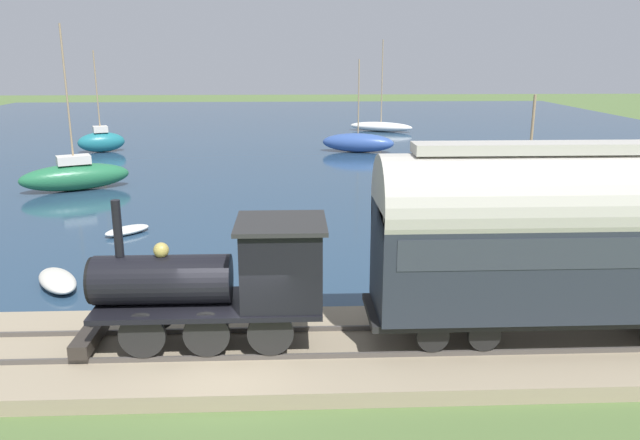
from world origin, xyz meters
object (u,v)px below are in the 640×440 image
at_px(passenger_coach, 573,233).
at_px(sailboat_white, 381,126).
at_px(steam_locomotive, 228,276).
at_px(rowboat_off_pier, 127,230).
at_px(rowboat_far_out, 57,280).
at_px(sailboat_green, 75,176).
at_px(sailboat_yellow, 523,236).
at_px(sailboat_blue, 358,142).
at_px(sailboat_teal, 101,141).

distance_m(passenger_coach, sailboat_white, 45.18).
bearing_deg(steam_locomotive, rowboat_off_pier, 25.49).
distance_m(rowboat_far_out, rowboat_off_pier, 6.05).
xyz_separation_m(sailboat_green, sailboat_yellow, (-11.80, -20.24, -0.15)).
height_order(passenger_coach, rowboat_far_out, passenger_coach).
bearing_deg(sailboat_yellow, rowboat_off_pier, 66.69).
bearing_deg(sailboat_blue, steam_locomotive, -176.66).
xyz_separation_m(sailboat_teal, rowboat_far_out, (-28.27, -6.83, -0.59)).
height_order(sailboat_green, sailboat_yellow, sailboat_green).
relative_size(passenger_coach, rowboat_off_pier, 4.89).
height_order(steam_locomotive, sailboat_yellow, sailboat_yellow).
bearing_deg(sailboat_white, sailboat_green, 165.80).
height_order(sailboat_yellow, rowboat_off_pier, sailboat_yellow).
bearing_deg(passenger_coach, sailboat_white, -2.23).
distance_m(sailboat_blue, sailboat_green, 20.90).
relative_size(sailboat_white, rowboat_far_out, 3.16).
distance_m(steam_locomotive, passenger_coach, 8.18).
bearing_deg(sailboat_yellow, passenger_coach, 154.73).
relative_size(sailboat_white, sailboat_yellow, 1.34).
height_order(steam_locomotive, sailboat_teal, sailboat_teal).
height_order(passenger_coach, sailboat_blue, sailboat_blue).
bearing_deg(sailboat_green, sailboat_teal, -15.07).
xyz_separation_m(sailboat_white, sailboat_teal, (-11.72, 22.66, 0.34)).
xyz_separation_m(passenger_coach, sailboat_green, (19.76, 18.33, -2.31)).
relative_size(passenger_coach, sailboat_white, 1.15).
height_order(sailboat_blue, rowboat_off_pier, sailboat_blue).
bearing_deg(sailboat_teal, sailboat_green, 167.49).
distance_m(sailboat_yellow, rowboat_off_pier, 15.64).
height_order(steam_locomotive, sailboat_white, sailboat_white).
bearing_deg(sailboat_green, rowboat_far_out, 170.35).
distance_m(sailboat_green, sailboat_teal, 13.83).
distance_m(sailboat_white, rowboat_off_pier, 37.22).
xyz_separation_m(steam_locomotive, sailboat_teal, (33.35, 12.78, -1.33)).
distance_m(sailboat_yellow, rowboat_far_out, 16.25).
bearing_deg(rowboat_off_pier, steam_locomotive, 161.41).
bearing_deg(steam_locomotive, sailboat_white, -12.37).
height_order(sailboat_white, rowboat_far_out, sailboat_white).
bearing_deg(sailboat_white, sailboat_yellow, -155.52).
xyz_separation_m(passenger_coach, rowboat_off_pier, (11.08, 13.41, -2.94)).
xyz_separation_m(sailboat_blue, rowboat_off_pier, (-21.36, 11.69, -0.56)).
xyz_separation_m(sailboat_white, sailboat_green, (-25.30, 20.09, 0.31)).
bearing_deg(sailboat_blue, sailboat_white, -0.90).
relative_size(steam_locomotive, rowboat_far_out, 2.21).
distance_m(sailboat_blue, rowboat_far_out, 30.03).
height_order(steam_locomotive, rowboat_far_out, steam_locomotive).
xyz_separation_m(steam_locomotive, passenger_coach, (-0.00, -8.13, 0.95)).
xyz_separation_m(sailboat_blue, sailboat_yellow, (-24.48, -3.63, -0.08)).
bearing_deg(sailboat_teal, steam_locomotive, 177.72).
height_order(sailboat_white, sailboat_yellow, sailboat_white).
relative_size(sailboat_white, sailboat_teal, 1.14).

